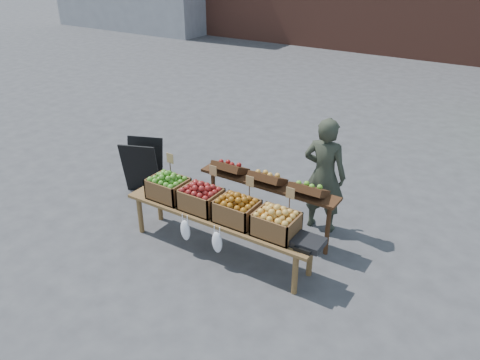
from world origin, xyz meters
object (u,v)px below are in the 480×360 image
Objects in this scene: display_bench at (219,233)px; crate_green_apples at (276,224)px; back_table at (267,201)px; crate_golden_apples at (168,188)px; chalkboard_sign at (143,166)px; crate_russet_pears at (201,199)px; crate_red_apples at (237,211)px; vendor at (324,175)px; weighing_scale at (309,242)px.

crate_green_apples reaches higher than display_bench.
display_bench is 5.40× the size of crate_green_apples.
back_table is 4.20× the size of crate_golden_apples.
crate_russet_pears is at bearing -44.65° from chalkboard_sign.
crate_russet_pears is (0.55, 0.00, 0.00)m from crate_golden_apples.
crate_golden_apples is 1.00× the size of crate_red_apples.
vendor is at bearing 56.21° from display_bench.
display_bench is at bearing 180.00° from crate_red_apples.
chalkboard_sign is 0.43× the size of back_table.
vendor is at bearing 48.54° from crate_russet_pears.
vendor is 1.36m from weighing_scale.
vendor is 4.84× the size of weighing_scale.
crate_green_apples is at bearing 0.00° from crate_red_apples.
crate_golden_apples is 1.47× the size of weighing_scale.
weighing_scale reaches higher than display_bench.
display_bench is 5.40× the size of crate_red_apples.
chalkboard_sign is 2.63× the size of weighing_scale.
weighing_scale is at bearing 0.00° from display_bench.
back_table is 6.18× the size of weighing_scale.
chalkboard_sign reaches higher than weighing_scale.
crate_russet_pears is 0.55m from crate_red_apples.
crate_golden_apples and crate_red_apples have the same top height.
crate_green_apples is 1.47× the size of weighing_scale.
crate_red_apples reaches higher than display_bench.
crate_red_apples and crate_green_apples have the same top height.
chalkboard_sign is 0.33× the size of display_bench.
display_bench is 5.40× the size of crate_golden_apples.
vendor is 3.29× the size of crate_green_apples.
back_table reaches higher than crate_red_apples.
crate_russet_pears is 1.10m from crate_green_apples.
crate_golden_apples is at bearing -147.24° from back_table.
crate_golden_apples is (-1.68, -1.28, -0.11)m from vendor.
crate_golden_apples is at bearing 180.00° from weighing_scale.
crate_russet_pears is 1.53m from weighing_scale.
back_table is at bearing 88.48° from crate_red_apples.
crate_green_apples is (1.65, 0.00, 0.00)m from crate_golden_apples.
crate_green_apples is (2.83, -0.73, 0.26)m from chalkboard_sign.
chalkboard_sign is 1.79× the size of crate_red_apples.
crate_golden_apples is 2.08m from weighing_scale.
vendor is 1.42m from crate_red_apples.
chalkboard_sign reaches higher than crate_red_apples.
back_table is at bearing 51.68° from crate_russet_pears.
crate_russet_pears and crate_red_apples have the same top height.
crate_red_apples is 0.98m from weighing_scale.
crate_green_apples is at bearing 0.00° from crate_russet_pears.
chalkboard_sign is at bearing 167.36° from weighing_scale.
crate_golden_apples is at bearing 180.00° from crate_russet_pears.
crate_red_apples is (-0.58, -1.28, -0.11)m from vendor.
weighing_scale is at bearing 0.00° from crate_golden_apples.
crate_russet_pears is at bearing 180.00° from weighing_scale.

